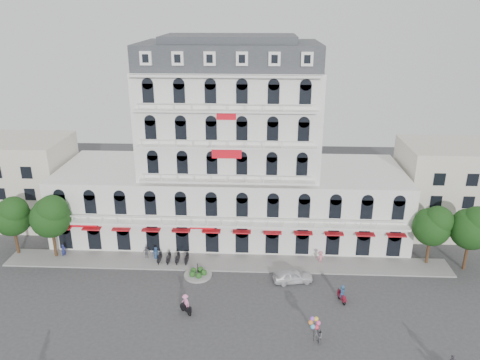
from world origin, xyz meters
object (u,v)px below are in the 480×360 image
Objects in this scene: rider_east at (342,294)px; rider_center at (185,303)px; parked_car at (293,276)px; balloon_vendor at (317,331)px.

rider_east is 16.18m from rider_center.
parked_car is at bearing 73.05° from rider_center.
rider_center is at bearing 163.42° from balloon_vendor.
rider_center is 0.89× the size of balloon_vendor.
rider_east is at bearing 53.21° from rider_center.
parked_car is 2.22× the size of rider_east.
parked_car is 12.73m from rider_center.
balloon_vendor is at bearing 26.96° from rider_center.
rider_center reaches higher than rider_east.
parked_car is 10.17m from balloon_vendor.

